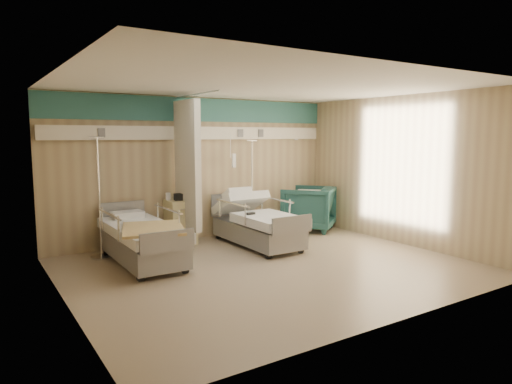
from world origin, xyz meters
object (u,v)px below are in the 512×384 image
bed_right (257,229)px  iv_stand_left (101,233)px  bedside_cabinet (181,222)px  visitor_armchair (309,208)px  iv_stand_right (252,214)px  bed_left (143,244)px

bed_right → iv_stand_left: iv_stand_left is taller
bedside_cabinet → iv_stand_left: size_ratio=0.42×
bed_right → iv_stand_left: (-2.68, 0.71, 0.10)m
bedside_cabinet → visitor_armchair: size_ratio=0.81×
iv_stand_left → iv_stand_right: bearing=4.9°
visitor_armchair → iv_stand_right: iv_stand_right is taller
visitor_armchair → iv_stand_right: (-1.23, 0.38, -0.08)m
bed_left → visitor_armchair: size_ratio=2.05×
bed_left → iv_stand_right: (2.70, 0.98, 0.09)m
bedside_cabinet → iv_stand_right: size_ratio=0.43×
bed_right → bedside_cabinet: bearing=142.0°
bedside_cabinet → iv_stand_right: 1.65m
bed_right → visitor_armchair: size_ratio=2.05×
bed_right → iv_stand_left: bearing=165.2°
bed_left → iv_stand_right: iv_stand_right is taller
bed_left → iv_stand_right: 2.87m
bed_left → bedside_cabinet: bearing=40.6°
bedside_cabinet → visitor_armchair: (2.88, -0.30, 0.06)m
iv_stand_right → iv_stand_left: size_ratio=0.96×
bed_left → iv_stand_right: size_ratio=1.10×
bedside_cabinet → iv_stand_right: iv_stand_right is taller
iv_stand_left → bedside_cabinet: bearing=7.2°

